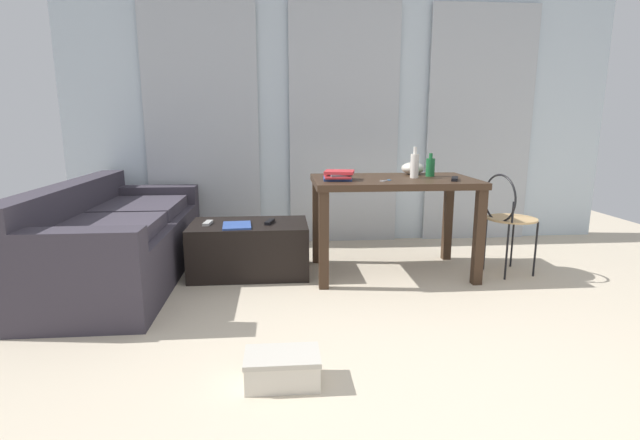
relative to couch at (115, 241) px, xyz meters
The scene contains 17 objects.
ground_plane 2.09m from the couch, 21.54° to the right, with size 7.33×7.33×0.00m, color beige.
wall_back 2.47m from the couch, 31.33° to the left, with size 5.42×0.10×2.66m, color silver.
curtains 2.37m from the couch, 29.45° to the left, with size 3.85×0.03×2.34m.
couch is the anchor object (origin of this frame).
coffee_table 1.03m from the couch, ahead, with size 0.93×0.57×0.42m.
craft_table 2.20m from the couch, ahead, with size 1.26×0.77×0.77m.
wire_chair 3.07m from the couch, ahead, with size 0.39×0.41×0.81m.
bottle_near 2.40m from the couch, ahead, with size 0.07×0.07×0.24m.
bottle_far 2.55m from the couch, ahead, with size 0.07×0.07×0.19m.
bowl 2.46m from the couch, ahead, with size 0.19×0.19×0.10m, color beige.
book_stack 1.79m from the couch, ahead, with size 0.26×0.29×0.07m.
tv_remote_on_table 2.65m from the couch, ahead, with size 0.04×0.19×0.02m, color black.
scissors 2.14m from the couch, ahead, with size 0.10×0.09×0.00m.
tv_remote_primary 1.20m from the couch, ahead, with size 0.04×0.16×0.02m, color black.
tv_remote_secondary 0.72m from the couch, ahead, with size 0.05×0.15×0.02m, color #B7B7B2.
magazine 0.95m from the couch, ahead, with size 0.21×0.28×0.01m, color #33519E.
shoebox 2.07m from the couch, 51.69° to the right, with size 0.35×0.23×0.15m.
Camera 1 is at (-0.64, -1.78, 1.21)m, focal length 26.65 mm.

